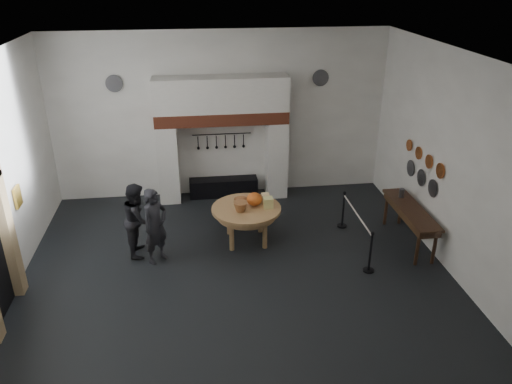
{
  "coord_description": "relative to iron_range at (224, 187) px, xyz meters",
  "views": [
    {
      "loc": [
        -0.74,
        -9.1,
        6.04
      ],
      "look_at": [
        0.56,
        0.92,
        1.35
      ],
      "focal_mm": 35.0,
      "sensor_mm": 36.0,
      "label": 1
    }
  ],
  "objects": [
    {
      "name": "wall_right",
      "position": [
        4.5,
        -3.72,
        2.0
      ],
      "size": [
        0.02,
        8.0,
        4.5
      ],
      "primitive_type": "cube",
      "color": "white",
      "rests_on": "floor"
    },
    {
      "name": "pewter_plate_right",
      "position": [
        4.46,
        -2.12,
        1.2
      ],
      "size": [
        0.03,
        0.4,
        0.4
      ],
      "primitive_type": "cylinder",
      "rotation": [
        0.0,
        1.57,
        0.0
      ],
      "color": "#4C4C51",
      "rests_on": "wall_right"
    },
    {
      "name": "visitor_far",
      "position": [
        -2.08,
        -2.79,
        0.59
      ],
      "size": [
        0.64,
        0.82,
        1.69
      ],
      "primitive_type": "imported",
      "rotation": [
        0.0,
        0.0,
        1.57
      ],
      "color": "black",
      "rests_on": "floor"
    },
    {
      "name": "iron_range",
      "position": [
        0.0,
        0.0,
        0.0
      ],
      "size": [
        1.9,
        0.45,
        0.5
      ],
      "primitive_type": "cube",
      "color": "black",
      "rests_on": "floor"
    },
    {
      "name": "cheese_block_big",
      "position": [
        0.86,
        -2.65,
        0.74
      ],
      "size": [
        0.22,
        0.22,
        0.24
      ],
      "primitive_type": "cube",
      "color": "#D8D481",
      "rests_on": "work_table"
    },
    {
      "name": "cheese_block_small",
      "position": [
        0.84,
        -2.35,
        0.72
      ],
      "size": [
        0.18,
        0.18,
        0.2
      ],
      "primitive_type": "cube",
      "color": "#F1D090",
      "rests_on": "work_table"
    },
    {
      "name": "pumpkin",
      "position": [
        0.56,
        -2.5,
        0.78
      ],
      "size": [
        0.36,
        0.36,
        0.31
      ],
      "primitive_type": "ellipsoid",
      "color": "orange",
      "rests_on": "work_table"
    },
    {
      "name": "door_jamb_far",
      "position": [
        -4.38,
        -4.02,
        1.05
      ],
      "size": [
        0.22,
        0.3,
        2.6
      ],
      "primitive_type": "cube",
      "color": "tan",
      "rests_on": "floor"
    },
    {
      "name": "copper_pan_d",
      "position": [
        4.46,
        -1.87,
        1.7
      ],
      "size": [
        0.03,
        0.28,
        0.28
      ],
      "primitive_type": "cylinder",
      "rotation": [
        0.0,
        1.57,
        0.0
      ],
      "color": "#C6662D",
      "rests_on": "wall_right"
    },
    {
      "name": "visitor_near",
      "position": [
        -1.68,
        -3.19,
        0.61
      ],
      "size": [
        0.73,
        0.73,
        1.72
      ],
      "primitive_type": "imported",
      "rotation": [
        0.0,
        0.0,
        0.79
      ],
      "color": "#212227",
      "rests_on": "floor"
    },
    {
      "name": "barrier_post_near",
      "position": [
        2.81,
        -4.21,
        0.2
      ],
      "size": [
        0.05,
        0.05,
        0.9
      ],
      "primitive_type": "cylinder",
      "color": "black",
      "rests_on": "floor"
    },
    {
      "name": "pewter_jug",
      "position": [
        4.1,
        -2.57,
        0.76
      ],
      "size": [
        0.12,
        0.12,
        0.22
      ],
      "primitive_type": "cylinder",
      "color": "#535258",
      "rests_on": "side_table"
    },
    {
      "name": "side_table",
      "position": [
        4.1,
        -3.17,
        0.62
      ],
      "size": [
        0.55,
        2.2,
        0.06
      ],
      "primitive_type": "cube",
      "color": "#3B2615",
      "rests_on": "floor"
    },
    {
      "name": "copper_pan_a",
      "position": [
        4.46,
        -3.52,
        1.7
      ],
      "size": [
        0.03,
        0.34,
        0.34
      ],
      "primitive_type": "cylinder",
      "rotation": [
        0.0,
        1.57,
        0.0
      ],
      "color": "#C6662D",
      "rests_on": "wall_right"
    },
    {
      "name": "chimney_pier_left",
      "position": [
        -1.48,
        -0.07,
        0.82
      ],
      "size": [
        0.55,
        0.7,
        2.15
      ],
      "primitive_type": "cube",
      "color": "silver",
      "rests_on": "floor"
    },
    {
      "name": "barrier_rope",
      "position": [
        2.81,
        -3.21,
        0.6
      ],
      "size": [
        0.04,
        2.0,
        0.04
      ],
      "primitive_type": "cylinder",
      "rotation": [
        1.57,
        0.0,
        0.0
      ],
      "color": "beige",
      "rests_on": "barrier_post_near"
    },
    {
      "name": "bread_loaf",
      "position": [
        0.26,
        -2.25,
        0.69
      ],
      "size": [
        0.31,
        0.18,
        0.13
      ],
      "primitive_type": "ellipsoid",
      "color": "brown",
      "rests_on": "work_table"
    },
    {
      "name": "wicker_basket",
      "position": [
        0.21,
        -2.75,
        0.73
      ],
      "size": [
        0.39,
        0.39,
        0.22
      ],
      "primitive_type": "cone",
      "rotation": [
        3.14,
        0.0,
        -0.23
      ],
      "color": "#A86E3D",
      "rests_on": "work_table"
    },
    {
      "name": "work_table",
      "position": [
        0.36,
        -2.6,
        0.59
      ],
      "size": [
        1.94,
        1.94,
        0.07
      ],
      "primitive_type": "cylinder",
      "rotation": [
        0.0,
        0.0,
        -0.23
      ],
      "color": "tan",
      "rests_on": "floor"
    },
    {
      "name": "wall_plaque",
      "position": [
        -4.45,
        -2.92,
        1.35
      ],
      "size": [
        0.05,
        0.34,
        0.44
      ],
      "primitive_type": "cube",
      "color": "gold",
      "rests_on": "wall_left"
    },
    {
      "name": "copper_pan_b",
      "position": [
        4.46,
        -2.97,
        1.7
      ],
      "size": [
        0.03,
        0.32,
        0.32
      ],
      "primitive_type": "cylinder",
      "rotation": [
        0.0,
        1.57,
        0.0
      ],
      "color": "#C6662D",
      "rests_on": "wall_right"
    },
    {
      "name": "barrier_post_far",
      "position": [
        2.81,
        -2.21,
        0.2
      ],
      "size": [
        0.05,
        0.05,
        0.9
      ],
      "primitive_type": "cylinder",
      "color": "black",
      "rests_on": "floor"
    },
    {
      "name": "pewter_plate_back_left",
      "position": [
        -2.7,
        0.24,
        2.95
      ],
      "size": [
        0.44,
        0.03,
        0.44
      ],
      "primitive_type": "cylinder",
      "rotation": [
        1.57,
        0.0,
        0.0
      ],
      "color": "#4C4C51",
      "rests_on": "wall_back"
    },
    {
      "name": "pewter_plate_mid",
      "position": [
        4.46,
        -2.72,
        1.2
      ],
      "size": [
        0.03,
        0.4,
        0.4
      ],
      "primitive_type": "cylinder",
      "rotation": [
        0.0,
        1.57,
        0.0
      ],
      "color": "#4C4C51",
      "rests_on": "wall_right"
    },
    {
      "name": "wall_front",
      "position": [
        0.0,
        -7.72,
        2.0
      ],
      "size": [
        9.0,
        0.02,
        4.5
      ],
      "primitive_type": "cube",
      "color": "white",
      "rests_on": "floor"
    },
    {
      "name": "pewter_plate_back_right",
      "position": [
        2.7,
        0.24,
        2.95
      ],
      "size": [
        0.44,
        0.03,
        0.44
      ],
      "primitive_type": "cylinder",
      "rotation": [
        1.57,
        0.0,
        0.0
      ],
      "color": "#4C4C51",
      "rests_on": "wall_back"
    },
    {
      "name": "floor",
      "position": [
        0.0,
        -3.72,
        -0.25
      ],
      "size": [
        9.0,
        8.0,
        0.02
      ],
      "primitive_type": "cube",
      "color": "black",
      "rests_on": "ground"
    },
    {
      "name": "copper_pan_c",
      "position": [
        4.46,
        -2.42,
        1.7
      ],
      "size": [
        0.03,
        0.3,
        0.3
      ],
      "primitive_type": "cylinder",
      "rotation": [
        0.0,
        1.57,
        0.0
      ],
      "color": "#C6662D",
      "rests_on": "wall_right"
    },
    {
      "name": "chimney_hood",
      "position": [
        0.0,
        -0.07,
        2.67
      ],
      "size": [
        3.5,
        0.7,
        0.9
      ],
      "primitive_type": "cube",
      "color": "silver",
      "rests_on": "hearth_brick_band"
    },
    {
      "name": "chimney_pier_right",
      "position": [
        1.48,
        -0.07,
        0.82
      ],
      "size": [
        0.55,
        0.7,
        2.15
      ],
      "primitive_type": "cube",
      "color": "silver",
      "rests_on": "floor"
    },
    {
      "name": "utensil_rail",
      "position": [
        0.0,
        0.2,
        1.5
      ],
      "size": [
        1.6,
        0.02,
        0.02
      ],
      "primitive_type": "cylinder",
      "rotation": [
        0.0,
        1.57,
        0.0
      ],
      "color": "black",
      "rests_on": "wall_back"
    },
    {
      "name": "pewter_plate_left",
      "position": [
        4.46,
        -3.32,
        1.2
      ],
      "size": [
        0.03,
        0.4,
        0.4
      ],
      "primitive_type": "cylinder",
      "rotation": [
        0.0,
        1.57,
        0.0
      ],
      "color": "#4C4C51",
      "rests_on": "wall_right"
    },
    {
      "name": "ceiling",
      "position": [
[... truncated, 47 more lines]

